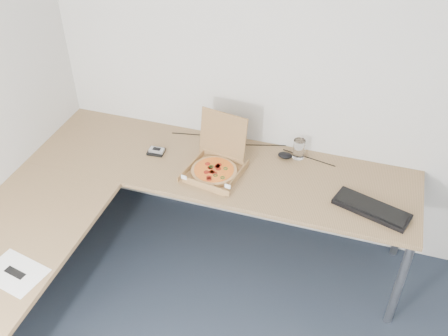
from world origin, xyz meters
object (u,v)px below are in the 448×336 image
(keyboard, at_px, (372,209))
(wallet, at_px, (156,152))
(drinking_glass, at_px, (299,149))
(pizza_box, at_px, (215,167))
(desk, at_px, (150,202))

(keyboard, bearing_deg, wallet, -167.71)
(drinking_glass, relative_size, keyboard, 0.31)
(pizza_box, distance_m, keyboard, 0.99)
(keyboard, relative_size, wallet, 4.09)
(pizza_box, xyz_separation_m, wallet, (-0.44, 0.08, -0.03))
(desk, relative_size, drinking_glass, 18.57)
(keyboard, height_order, wallet, keyboard)
(pizza_box, relative_size, keyboard, 0.86)
(drinking_glass, bearing_deg, keyboard, -36.81)
(pizza_box, distance_m, wallet, 0.45)
(pizza_box, bearing_deg, wallet, 179.88)
(desk, bearing_deg, pizza_box, 50.37)
(drinking_glass, bearing_deg, pizza_box, -146.17)
(drinking_glass, height_order, keyboard, drinking_glass)
(desk, bearing_deg, keyboard, 12.97)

